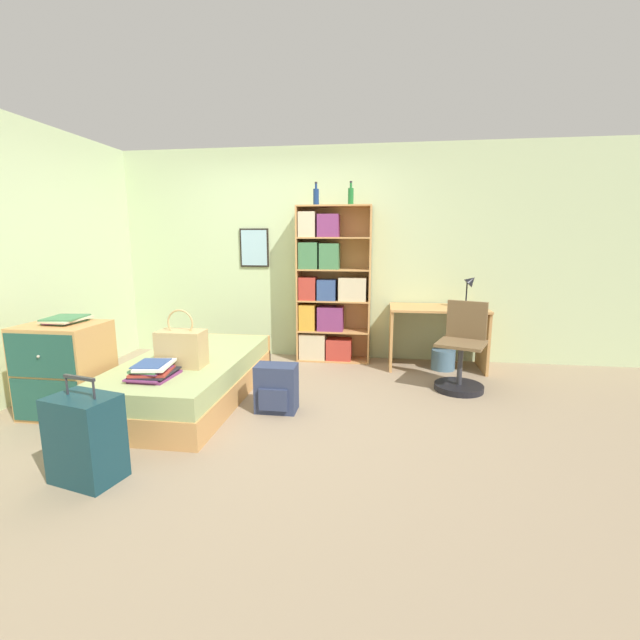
{
  "coord_description": "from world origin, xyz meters",
  "views": [
    {
      "loc": [
        1.12,
        -3.67,
        1.49
      ],
      "look_at": [
        0.58,
        0.2,
        0.75
      ],
      "focal_mm": 24.0,
      "sensor_mm": 36.0,
      "label": 1
    }
  ],
  "objects_px": {
    "book_stack_on_bed": "(153,371)",
    "bottle_green": "(316,196)",
    "backpack": "(276,388)",
    "waste_bin": "(443,359)",
    "dresser": "(66,369)",
    "suitcase": "(86,438)",
    "bottle_brown": "(351,196)",
    "magazine_pile_on_dresser": "(66,320)",
    "handbag": "(182,348)",
    "desk_chair": "(461,362)",
    "desk_lamp": "(470,286)",
    "bookcase": "(327,291)",
    "bed": "(191,377)",
    "desk": "(437,326)"
  },
  "relations": [
    {
      "from": "handbag",
      "to": "bottle_brown",
      "type": "relative_size",
      "value": 1.86
    },
    {
      "from": "bookcase",
      "to": "desk_lamp",
      "type": "relative_size",
      "value": 4.84
    },
    {
      "from": "book_stack_on_bed",
      "to": "backpack",
      "type": "relative_size",
      "value": 0.95
    },
    {
      "from": "dresser",
      "to": "magazine_pile_on_dresser",
      "type": "height_order",
      "value": "magazine_pile_on_dresser"
    },
    {
      "from": "desk_chair",
      "to": "waste_bin",
      "type": "xyz_separation_m",
      "value": [
        -0.08,
        0.66,
        -0.17
      ]
    },
    {
      "from": "bottle_brown",
      "to": "backpack",
      "type": "distance_m",
      "value": 2.5
    },
    {
      "from": "bed",
      "to": "desk_lamp",
      "type": "bearing_deg",
      "value": 25.65
    },
    {
      "from": "handbag",
      "to": "suitcase",
      "type": "bearing_deg",
      "value": -94.46
    },
    {
      "from": "magazine_pile_on_dresser",
      "to": "bottle_green",
      "type": "xyz_separation_m",
      "value": [
        1.88,
        1.88,
        1.17
      ]
    },
    {
      "from": "bed",
      "to": "desk_chair",
      "type": "height_order",
      "value": "desk_chair"
    },
    {
      "from": "dresser",
      "to": "desk_lamp",
      "type": "relative_size",
      "value": 2.03
    },
    {
      "from": "dresser",
      "to": "magazine_pile_on_dresser",
      "type": "distance_m",
      "value": 0.43
    },
    {
      "from": "backpack",
      "to": "waste_bin",
      "type": "bearing_deg",
      "value": 42.26
    },
    {
      "from": "desk_chair",
      "to": "dresser",
      "type": "bearing_deg",
      "value": -162.31
    },
    {
      "from": "desk_chair",
      "to": "bottle_brown",
      "type": "bearing_deg",
      "value": 144.14
    },
    {
      "from": "desk",
      "to": "book_stack_on_bed",
      "type": "bearing_deg",
      "value": -141.56
    },
    {
      "from": "bottle_brown",
      "to": "backpack",
      "type": "relative_size",
      "value": 0.65
    },
    {
      "from": "bookcase",
      "to": "desk",
      "type": "xyz_separation_m",
      "value": [
        1.31,
        -0.15,
        -0.38
      ]
    },
    {
      "from": "bookcase",
      "to": "magazine_pile_on_dresser",
      "type": "bearing_deg",
      "value": -136.33
    },
    {
      "from": "handbag",
      "to": "desk_lamp",
      "type": "relative_size",
      "value": 1.29
    },
    {
      "from": "bottle_green",
      "to": "waste_bin",
      "type": "height_order",
      "value": "bottle_green"
    },
    {
      "from": "bookcase",
      "to": "desk_chair",
      "type": "distance_m",
      "value": 1.81
    },
    {
      "from": "bed",
      "to": "desk_chair",
      "type": "distance_m",
      "value": 2.66
    },
    {
      "from": "book_stack_on_bed",
      "to": "bottle_green",
      "type": "relative_size",
      "value": 1.51
    },
    {
      "from": "bed",
      "to": "magazine_pile_on_dresser",
      "type": "relative_size",
      "value": 5.71
    },
    {
      "from": "book_stack_on_bed",
      "to": "bottle_green",
      "type": "height_order",
      "value": "bottle_green"
    },
    {
      "from": "magazine_pile_on_dresser",
      "to": "desk_chair",
      "type": "distance_m",
      "value": 3.67
    },
    {
      "from": "suitcase",
      "to": "dresser",
      "type": "height_order",
      "value": "dresser"
    },
    {
      "from": "book_stack_on_bed",
      "to": "waste_bin",
      "type": "relative_size",
      "value": 1.47
    },
    {
      "from": "handbag",
      "to": "bookcase",
      "type": "height_order",
      "value": "bookcase"
    },
    {
      "from": "bed",
      "to": "suitcase",
      "type": "relative_size",
      "value": 3.02
    },
    {
      "from": "bottle_green",
      "to": "desk_chair",
      "type": "bearing_deg",
      "value": -27.49
    },
    {
      "from": "desk_lamp",
      "to": "backpack",
      "type": "relative_size",
      "value": 0.93
    },
    {
      "from": "handbag",
      "to": "desk_chair",
      "type": "height_order",
      "value": "handbag"
    },
    {
      "from": "backpack",
      "to": "waste_bin",
      "type": "relative_size",
      "value": 1.55
    },
    {
      "from": "desk_chair",
      "to": "bed",
      "type": "bearing_deg",
      "value": -167.0
    },
    {
      "from": "book_stack_on_bed",
      "to": "magazine_pile_on_dresser",
      "type": "height_order",
      "value": "magazine_pile_on_dresser"
    },
    {
      "from": "backpack",
      "to": "waste_bin",
      "type": "height_order",
      "value": "backpack"
    },
    {
      "from": "bottle_green",
      "to": "backpack",
      "type": "xyz_separation_m",
      "value": [
        -0.11,
        -1.64,
        -1.78
      ]
    },
    {
      "from": "magazine_pile_on_dresser",
      "to": "bookcase",
      "type": "relative_size",
      "value": 0.19
    },
    {
      "from": "dresser",
      "to": "magazine_pile_on_dresser",
      "type": "relative_size",
      "value": 2.2
    },
    {
      "from": "desk",
      "to": "bookcase",
      "type": "bearing_deg",
      "value": 173.58
    },
    {
      "from": "handbag",
      "to": "waste_bin",
      "type": "distance_m",
      "value": 2.93
    },
    {
      "from": "dresser",
      "to": "book_stack_on_bed",
      "type": "bearing_deg",
      "value": -7.39
    },
    {
      "from": "desk",
      "to": "desk_lamp",
      "type": "relative_size",
      "value": 2.8
    },
    {
      "from": "bottle_brown",
      "to": "handbag",
      "type": "bearing_deg",
      "value": -127.21
    },
    {
      "from": "dresser",
      "to": "backpack",
      "type": "xyz_separation_m",
      "value": [
        1.78,
        0.29,
        -0.19
      ]
    },
    {
      "from": "bed",
      "to": "bookcase",
      "type": "xyz_separation_m",
      "value": [
        1.12,
        1.47,
        0.68
      ]
    },
    {
      "from": "suitcase",
      "to": "bottle_brown",
      "type": "bearing_deg",
      "value": 64.0
    },
    {
      "from": "book_stack_on_bed",
      "to": "suitcase",
      "type": "xyz_separation_m",
      "value": [
        -0.0,
        -0.83,
        -0.18
      ]
    }
  ]
}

